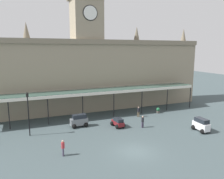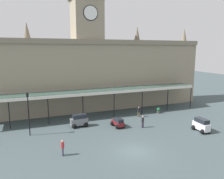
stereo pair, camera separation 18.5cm
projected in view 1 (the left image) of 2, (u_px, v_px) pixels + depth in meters
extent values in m
plane|color=#404E51|center=(136.00, 151.00, 23.50)|extent=(140.00, 140.00, 0.00)
cube|color=gray|center=(87.00, 75.00, 39.43)|extent=(43.26, 5.18, 12.33)
cube|color=gray|center=(91.00, 42.00, 35.90)|extent=(43.26, 0.30, 0.80)
cube|color=gray|center=(86.00, 20.00, 37.74)|extent=(4.80, 4.80, 6.65)
cylinder|color=white|center=(90.00, 13.00, 35.35)|extent=(2.20, 0.12, 2.20)
cylinder|color=black|center=(90.00, 13.00, 35.39)|extent=(2.46, 0.06, 2.46)
cone|color=#6E6554|center=(26.00, 30.00, 34.53)|extent=(1.10, 1.10, 2.60)
cone|color=#6E6554|center=(137.00, 34.00, 41.67)|extent=(1.10, 1.10, 2.60)
cone|color=#6E6554|center=(183.00, 35.00, 45.66)|extent=(1.10, 1.10, 2.60)
cube|color=#38564C|center=(96.00, 90.00, 35.40)|extent=(35.70, 3.20, 0.16)
cube|color=silver|center=(99.00, 93.00, 33.97)|extent=(35.70, 0.12, 0.44)
cylinder|color=black|center=(9.00, 114.00, 29.79)|extent=(0.14, 0.14, 4.15)
cylinder|color=black|center=(48.00, 110.00, 31.65)|extent=(0.14, 0.14, 4.15)
cylinder|color=black|center=(83.00, 107.00, 33.52)|extent=(0.14, 0.14, 4.15)
cylinder|color=black|center=(114.00, 104.00, 35.39)|extent=(0.14, 0.14, 4.15)
cylinder|color=black|center=(142.00, 101.00, 37.26)|extent=(0.14, 0.14, 4.15)
cylinder|color=black|center=(167.00, 99.00, 39.13)|extent=(0.14, 0.14, 4.15)
cylinder|color=black|center=(190.00, 97.00, 41.00)|extent=(0.14, 0.14, 4.15)
cube|color=maroon|center=(118.00, 123.00, 30.98)|extent=(1.10, 2.32, 0.55)
cube|color=#1E232B|center=(118.00, 120.00, 30.72)|extent=(0.97, 1.62, 0.45)
sphere|color=black|center=(112.00, 123.00, 31.50)|extent=(0.64, 0.64, 0.64)
sphere|color=black|center=(118.00, 122.00, 31.90)|extent=(0.64, 0.64, 0.64)
sphere|color=black|center=(118.00, 127.00, 30.14)|extent=(0.64, 0.64, 0.64)
sphere|color=black|center=(123.00, 126.00, 30.54)|extent=(0.64, 0.64, 0.64)
cube|color=silver|center=(201.00, 126.00, 29.23)|extent=(1.02, 2.43, 0.95)
cube|color=#1E232B|center=(202.00, 120.00, 29.05)|extent=(0.96, 1.93, 0.55)
sphere|color=black|center=(193.00, 127.00, 29.93)|extent=(0.64, 0.64, 0.64)
sphere|color=black|center=(199.00, 126.00, 30.25)|extent=(0.64, 0.64, 0.64)
sphere|color=black|center=(203.00, 131.00, 28.36)|extent=(0.64, 0.64, 0.64)
sphere|color=black|center=(208.00, 131.00, 28.68)|extent=(0.64, 0.64, 0.64)
cube|color=slate|center=(79.00, 122.00, 30.92)|extent=(2.44, 1.07, 0.95)
cube|color=#1E232B|center=(79.00, 116.00, 30.81)|extent=(1.94, 0.99, 0.55)
sphere|color=black|center=(74.00, 126.00, 30.22)|extent=(0.64, 0.64, 0.64)
sphere|color=black|center=(72.00, 124.00, 31.07)|extent=(0.64, 0.64, 0.64)
sphere|color=black|center=(86.00, 125.00, 30.92)|extent=(0.64, 0.64, 0.64)
sphere|color=black|center=(84.00, 123.00, 31.77)|extent=(0.64, 0.64, 0.64)
cylinder|color=brown|center=(139.00, 114.00, 35.51)|extent=(0.17, 0.17, 0.82)
cylinder|color=brown|center=(138.00, 114.00, 35.61)|extent=(0.17, 0.17, 0.82)
cylinder|color=black|center=(138.00, 110.00, 35.43)|extent=(0.34, 0.34, 0.62)
sphere|color=tan|center=(138.00, 107.00, 35.36)|extent=(0.23, 0.23, 0.23)
cylinder|color=#3F384C|center=(63.00, 152.00, 22.41)|extent=(0.17, 0.17, 0.82)
cylinder|color=#3F384C|center=(63.00, 151.00, 22.61)|extent=(0.17, 0.17, 0.82)
cylinder|color=#A52D33|center=(63.00, 145.00, 22.38)|extent=(0.34, 0.34, 0.62)
sphere|color=tan|center=(63.00, 141.00, 22.31)|extent=(0.23, 0.23, 0.23)
cylinder|color=#3F384C|center=(143.00, 125.00, 30.71)|extent=(0.17, 0.17, 0.82)
cylinder|color=#3F384C|center=(142.00, 125.00, 30.57)|extent=(0.17, 0.17, 0.82)
cylinder|color=black|center=(143.00, 120.00, 30.51)|extent=(0.34, 0.34, 0.62)
sphere|color=tan|center=(143.00, 117.00, 30.44)|extent=(0.23, 0.23, 0.23)
cylinder|color=black|center=(29.00, 117.00, 27.42)|extent=(0.13, 0.13, 4.97)
cube|color=black|center=(27.00, 95.00, 26.94)|extent=(0.30, 0.30, 0.44)
sphere|color=black|center=(27.00, 93.00, 26.89)|extent=(0.14, 0.14, 0.14)
cylinder|color=#47423D|center=(158.00, 112.00, 37.68)|extent=(0.56, 0.56, 0.42)
sphere|color=#206038|center=(158.00, 109.00, 37.60)|extent=(0.60, 0.60, 0.60)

